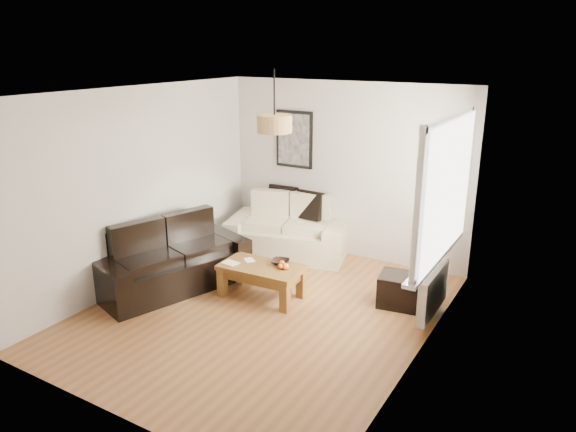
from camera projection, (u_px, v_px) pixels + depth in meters
The scene contains 21 objects.
floor at pixel (263, 311), 6.50m from camera, with size 4.50×4.50×0.00m, color brown.
ceiling at pixel (259, 92), 5.71m from camera, with size 3.80×4.50×0.00m, color white, non-canonical shape.
wall_back at pixel (345, 171), 7.95m from camera, with size 3.80×0.04×2.60m, color silver, non-canonical shape.
wall_front at pixel (105, 280), 4.26m from camera, with size 3.80×0.04×2.60m, color silver, non-canonical shape.
wall_left at pixel (140, 187), 7.03m from camera, with size 0.04×4.50×2.60m, color silver, non-canonical shape.
wall_right at pixel (425, 238), 5.18m from camera, with size 0.04×4.50×2.60m, color silver, non-canonical shape.
window_bay at pixel (446, 189), 5.76m from camera, with size 0.14×1.90×1.60m, color white, non-canonical shape.
radiator at pixel (433, 292), 6.16m from camera, with size 0.10×0.90×0.52m, color white.
poster at pixel (294, 139), 8.21m from camera, with size 0.62×0.04×0.87m, color black, non-canonical shape.
pendant_shade at pixel (274, 124), 6.07m from camera, with size 0.40×0.40×0.20m, color tan.
loveseat_cream at pixel (288, 227), 8.17m from camera, with size 1.77×0.96×0.88m, color beige, non-canonical shape.
sofa_leather at pixel (171, 256), 7.06m from camera, with size 1.96×0.96×0.85m, color black, non-canonical shape.
coffee_table at pixel (262, 281), 6.83m from camera, with size 1.04×0.57×0.43m, color brown, non-canonical shape.
ottoman at pixel (408, 291), 6.58m from camera, with size 0.69×0.44×0.39m, color black.
cushion_left at pixel (282, 200), 8.35m from camera, with size 0.45×0.14×0.45m, color black.
cushion_right at pixel (309, 205), 8.12m from camera, with size 0.43×0.13×0.43m, color black.
fruit_bowl at pixel (280, 262), 6.80m from camera, with size 0.23×0.23×0.06m, color black.
orange_a at pixel (281, 266), 6.64m from camera, with size 0.06×0.06×0.06m, color orange.
orange_b at pixel (286, 266), 6.63m from camera, with size 0.08×0.08×0.08m, color orange.
orange_c at pixel (282, 263), 6.74m from camera, with size 0.07×0.07×0.07m, color orange.
papers at pixel (231, 263), 6.84m from camera, with size 0.21×0.15×0.01m, color white.
Camera 1 is at (3.24, -4.87, 3.08)m, focal length 33.49 mm.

